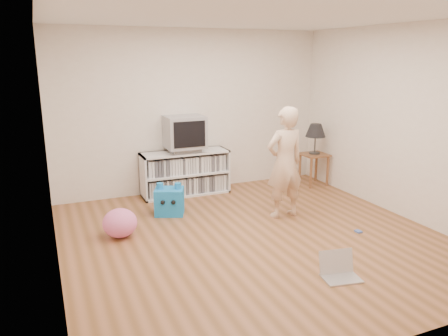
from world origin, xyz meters
name	(u,v)px	position (x,y,z in m)	size (l,w,h in m)	color
ground	(254,237)	(0.00, 0.00, 0.00)	(4.50, 4.50, 0.00)	brown
walls	(255,134)	(0.00, 0.00, 1.30)	(4.52, 4.52, 2.60)	silver
ceiling	(258,15)	(0.00, 0.00, 2.60)	(4.50, 4.50, 0.01)	white
media_unit	(185,173)	(-0.22, 2.04, 0.35)	(1.40, 0.45, 0.70)	white
dvd_deck	(185,149)	(-0.22, 2.02, 0.73)	(0.45, 0.35, 0.07)	gray
crt_tv	(184,132)	(-0.22, 2.02, 1.02)	(0.60, 0.53, 0.50)	#95959A
side_table	(314,161)	(1.99, 1.65, 0.42)	(0.42, 0.42, 0.55)	brown
table_lamp	(316,131)	(1.99, 1.65, 0.94)	(0.34, 0.34, 0.52)	#333333
person	(285,163)	(0.71, 0.50, 0.77)	(0.56, 0.37, 1.53)	beige
laptop	(339,270)	(0.35, -1.21, 0.07)	(0.41, 0.35, 0.25)	silver
playing_cards	(358,231)	(1.30, -0.37, 0.01)	(0.07, 0.09, 0.02)	#4867C0
plush_blue	(169,201)	(-0.72, 1.20, 0.19)	(0.48, 0.44, 0.46)	#127DD2
plush_pink	(120,223)	(-1.51, 0.67, 0.18)	(0.42, 0.42, 0.36)	pink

